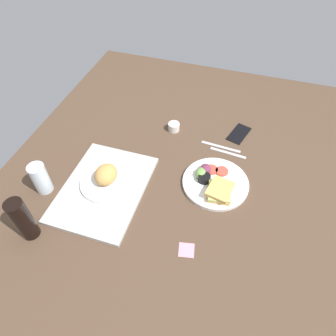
# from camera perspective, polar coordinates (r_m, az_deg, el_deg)

# --- Properties ---
(ground_plane) EXTENTS (1.90, 1.50, 0.03)m
(ground_plane) POSITION_cam_1_polar(r_m,az_deg,el_deg) (1.32, 0.99, -2.50)
(ground_plane) COLOR #4C3828
(serving_tray) EXTENTS (0.45, 0.33, 0.02)m
(serving_tray) POSITION_cam_1_polar(r_m,az_deg,el_deg) (1.29, -12.03, -3.83)
(serving_tray) COLOR #B2B2AD
(serving_tray) RESTS_ON ground_plane
(bread_plate_near) EXTENTS (0.21, 0.21, 0.09)m
(bread_plate_near) POSITION_cam_1_polar(r_m,az_deg,el_deg) (1.27, -11.68, -1.90)
(bread_plate_near) COLOR white
(bread_plate_near) RESTS_ON serving_tray
(plate_with_salad) EXTENTS (0.28, 0.28, 0.05)m
(plate_with_salad) POSITION_cam_1_polar(r_m,az_deg,el_deg) (1.28, 8.79, -2.75)
(plate_with_salad) COLOR white
(plate_with_salad) RESTS_ON ground_plane
(drinking_glass) EXTENTS (0.07, 0.07, 0.14)m
(drinking_glass) POSITION_cam_1_polar(r_m,az_deg,el_deg) (1.32, -23.00, -1.81)
(drinking_glass) COLOR silver
(drinking_glass) RESTS_ON ground_plane
(soda_bottle) EXTENTS (0.06, 0.06, 0.19)m
(soda_bottle) POSITION_cam_1_polar(r_m,az_deg,el_deg) (1.19, -25.79, -8.77)
(soda_bottle) COLOR black
(soda_bottle) RESTS_ON ground_plane
(espresso_cup) EXTENTS (0.06, 0.06, 0.04)m
(espresso_cup) POSITION_cam_1_polar(r_m,az_deg,el_deg) (1.51, 1.13, 7.81)
(espresso_cup) COLOR silver
(espresso_cup) RESTS_ON ground_plane
(fork) EXTENTS (0.03, 0.17, 0.01)m
(fork) POSITION_cam_1_polar(r_m,az_deg,el_deg) (1.43, 11.31, 2.85)
(fork) COLOR #B7B7BC
(fork) RESTS_ON ground_plane
(knife) EXTENTS (0.03, 0.19, 0.01)m
(knife) POSITION_cam_1_polar(r_m,az_deg,el_deg) (1.46, 9.98, 4.01)
(knife) COLOR #B7B7BC
(knife) RESTS_ON ground_plane
(cell_phone) EXTENTS (0.16, 0.11, 0.01)m
(cell_phone) POSITION_cam_1_polar(r_m,az_deg,el_deg) (1.54, 13.30, 6.38)
(cell_phone) COLOR black
(cell_phone) RESTS_ON ground_plane
(sticky_note) EXTENTS (0.07, 0.07, 0.00)m
(sticky_note) POSITION_cam_1_polar(r_m,az_deg,el_deg) (1.13, 3.52, -15.24)
(sticky_note) COLOR pink
(sticky_note) RESTS_ON ground_plane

